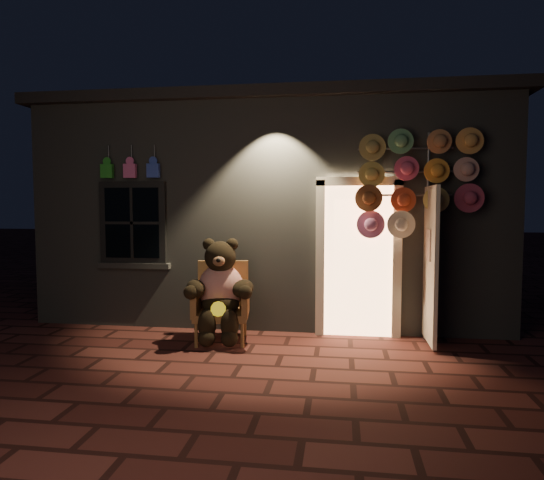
# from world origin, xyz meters

# --- Properties ---
(ground) EXTENTS (60.00, 60.00, 0.00)m
(ground) POSITION_xyz_m (0.00, 0.00, 0.00)
(ground) COLOR #5B2822
(ground) RESTS_ON ground
(shop_building) EXTENTS (7.30, 5.95, 3.51)m
(shop_building) POSITION_xyz_m (0.00, 3.99, 1.74)
(shop_building) COLOR slate
(shop_building) RESTS_ON ground
(wicker_armchair) EXTENTS (0.80, 0.74, 1.05)m
(wicker_armchair) POSITION_xyz_m (-0.46, 0.97, 0.52)
(wicker_armchair) COLOR olive
(wicker_armchair) RESTS_ON ground
(teddy_bear) EXTENTS (0.96, 0.81, 1.34)m
(teddy_bear) POSITION_xyz_m (-0.44, 0.84, 0.70)
(teddy_bear) COLOR red
(teddy_bear) RESTS_ON ground
(hat_rack) EXTENTS (1.57, 0.22, 2.78)m
(hat_rack) POSITION_xyz_m (2.06, 1.28, 2.13)
(hat_rack) COLOR #59595E
(hat_rack) RESTS_ON ground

